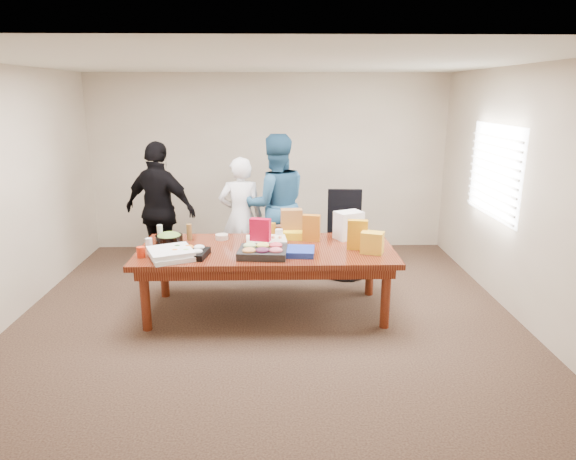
{
  "coord_description": "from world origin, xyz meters",
  "views": [
    {
      "loc": [
        0.11,
        -5.28,
        2.4
      ],
      "look_at": [
        0.24,
        0.1,
        0.93
      ],
      "focal_mm": 31.22,
      "sensor_mm": 36.0,
      "label": 1
    }
  ],
  "objects_px": {
    "salad_bowl": "(169,239)",
    "office_chair": "(346,237)",
    "person_right": "(275,205)",
    "sheet_cake": "(266,242)",
    "person_center": "(241,217)",
    "conference_table": "(267,280)"
  },
  "relations": [
    {
      "from": "sheet_cake",
      "to": "salad_bowl",
      "type": "height_order",
      "value": "salad_bowl"
    },
    {
      "from": "office_chair",
      "to": "person_right",
      "type": "xyz_separation_m",
      "value": [
        -0.94,
        0.17,
        0.4
      ]
    },
    {
      "from": "office_chair",
      "to": "sheet_cake",
      "type": "xyz_separation_m",
      "value": [
        -1.04,
        -1.02,
        0.24
      ]
    },
    {
      "from": "conference_table",
      "to": "sheet_cake",
      "type": "xyz_separation_m",
      "value": [
        -0.0,
        0.11,
        0.41
      ]
    },
    {
      "from": "office_chair",
      "to": "salad_bowl",
      "type": "relative_size",
      "value": 3.59
    },
    {
      "from": "conference_table",
      "to": "salad_bowl",
      "type": "relative_size",
      "value": 9.16
    },
    {
      "from": "person_center",
      "to": "conference_table",
      "type": "bearing_deg",
      "value": 102.71
    },
    {
      "from": "office_chair",
      "to": "sheet_cake",
      "type": "distance_m",
      "value": 1.48
    },
    {
      "from": "conference_table",
      "to": "salad_bowl",
      "type": "height_order",
      "value": "salad_bowl"
    },
    {
      "from": "person_right",
      "to": "sheet_cake",
      "type": "bearing_deg",
      "value": 73.12
    },
    {
      "from": "person_center",
      "to": "person_right",
      "type": "distance_m",
      "value": 0.49
    },
    {
      "from": "person_center",
      "to": "salad_bowl",
      "type": "height_order",
      "value": "person_center"
    },
    {
      "from": "salad_bowl",
      "to": "sheet_cake",
      "type": "bearing_deg",
      "value": -4.4
    },
    {
      "from": "conference_table",
      "to": "sheet_cake",
      "type": "distance_m",
      "value": 0.43
    },
    {
      "from": "conference_table",
      "to": "person_right",
      "type": "relative_size",
      "value": 1.48
    },
    {
      "from": "office_chair",
      "to": "person_center",
      "type": "height_order",
      "value": "person_center"
    },
    {
      "from": "office_chair",
      "to": "conference_table",
      "type": "bearing_deg",
      "value": -128.24
    },
    {
      "from": "salad_bowl",
      "to": "office_chair",
      "type": "bearing_deg",
      "value": 23.45
    },
    {
      "from": "office_chair",
      "to": "person_center",
      "type": "bearing_deg",
      "value": -179.72
    },
    {
      "from": "person_center",
      "to": "sheet_cake",
      "type": "bearing_deg",
      "value": 104.06
    },
    {
      "from": "person_right",
      "to": "sheet_cake",
      "type": "height_order",
      "value": "person_right"
    },
    {
      "from": "person_center",
      "to": "person_right",
      "type": "relative_size",
      "value": 0.85
    }
  ]
}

